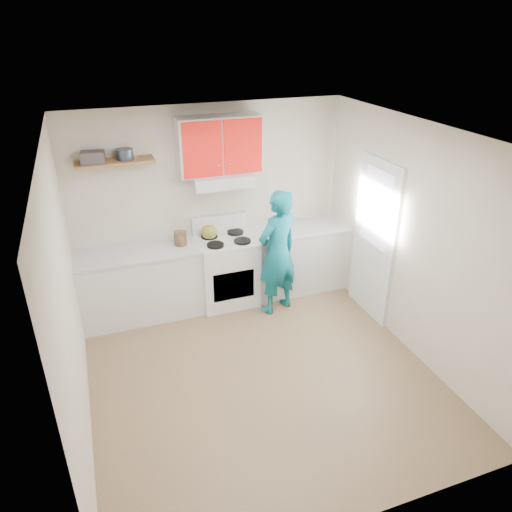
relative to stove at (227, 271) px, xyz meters
name	(u,v)px	position (x,y,z in m)	size (l,w,h in m)	color
floor	(260,372)	(-0.10, -1.57, -0.46)	(3.80, 3.80, 0.00)	brown
ceiling	(261,135)	(-0.10, -1.57, 2.14)	(3.60, 3.80, 0.04)	white
back_wall	(211,205)	(-0.10, 0.32, 0.84)	(3.60, 0.04, 2.60)	beige
front_wall	(362,396)	(-0.10, -3.47, 0.84)	(3.60, 0.04, 2.60)	beige
left_wall	(67,301)	(-1.90, -1.57, 0.84)	(0.04, 3.80, 2.60)	beige
right_wall	(414,242)	(1.70, -1.57, 0.84)	(0.04, 3.80, 2.60)	beige
door	(374,240)	(1.68, -0.88, 0.56)	(0.05, 0.85, 2.05)	white
door_glass	(376,208)	(1.65, -0.88, 0.99)	(0.01, 0.55, 0.95)	white
counter_left	(141,285)	(-1.14, 0.02, -0.01)	(1.52, 0.60, 0.90)	silver
counter_right	(296,259)	(1.04, 0.02, -0.01)	(1.32, 0.60, 0.90)	silver
stove	(227,271)	(0.00, 0.00, 0.00)	(0.76, 0.65, 0.92)	white
range_hood	(222,180)	(0.00, 0.10, 1.24)	(0.76, 0.44, 0.15)	silver
upper_cabinets	(219,145)	(0.00, 0.16, 1.66)	(1.02, 0.33, 0.70)	red
shelf	(115,162)	(-1.25, 0.18, 1.56)	(0.90, 0.30, 0.04)	brown
books	(93,157)	(-1.48, 0.14, 1.64)	(0.26, 0.19, 0.13)	#443C3F
tin	(125,154)	(-1.13, 0.19, 1.64)	(0.20, 0.20, 0.12)	#333D4C
kettle	(209,232)	(-0.19, 0.11, 0.55)	(0.21, 0.21, 0.18)	olive
crock	(181,239)	(-0.58, 0.04, 0.54)	(0.16, 0.16, 0.20)	#513A23
cutting_board	(271,235)	(0.61, -0.06, 0.45)	(0.28, 0.21, 0.02)	olive
silicone_mat	(327,225)	(1.49, 0.03, 0.44)	(0.27, 0.22, 0.01)	red
person	(277,253)	(0.55, -0.44, 0.37)	(0.61, 0.40, 1.67)	#0C6472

